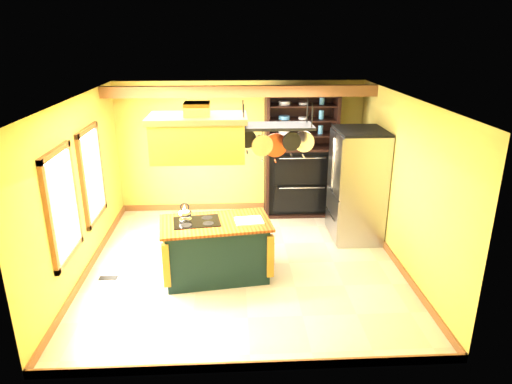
{
  "coord_description": "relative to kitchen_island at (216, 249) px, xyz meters",
  "views": [
    {
      "loc": [
        -0.16,
        -6.66,
        3.63
      ],
      "look_at": [
        0.21,
        0.3,
        1.15
      ],
      "focal_mm": 32.0,
      "sensor_mm": 36.0,
      "label": 1
    }
  ],
  "objects": [
    {
      "name": "floor",
      "position": [
        0.44,
        0.35,
        -0.47
      ],
      "size": [
        5.0,
        5.0,
        0.0
      ],
      "primitive_type": "plane",
      "color": "beige",
      "rests_on": "ground"
    },
    {
      "name": "window_far",
      "position": [
        -2.02,
        0.95,
        0.93
      ],
      "size": [
        0.06,
        1.06,
        1.56
      ],
      "color": "brown",
      "rests_on": "wall_left"
    },
    {
      "name": "refrigerator",
      "position": [
        2.5,
        1.33,
        0.5
      ],
      "size": [
        0.85,
        1.01,
        1.98
      ],
      "color": "#999BA2",
      "rests_on": "floor"
    },
    {
      "name": "range_hood",
      "position": [
        -0.2,
        -0.0,
        1.77
      ],
      "size": [
        1.37,
        0.77,
        0.8
      ],
      "color": "olive",
      "rests_on": "ceiling"
    },
    {
      "name": "window_near",
      "position": [
        -2.02,
        -0.45,
        0.93
      ],
      "size": [
        0.06,
        1.06,
        1.56
      ],
      "color": "brown",
      "rests_on": "wall_left"
    },
    {
      "name": "kitchen_island",
      "position": [
        0.0,
        0.0,
        0.0
      ],
      "size": [
        1.75,
        1.13,
        1.11
      ],
      "rotation": [
        0.0,
        0.0,
        0.14
      ],
      "color": "#12272A",
      "rests_on": "floor"
    },
    {
      "name": "wall_left",
      "position": [
        -2.06,
        0.35,
        0.88
      ],
      "size": [
        0.02,
        5.0,
        2.7
      ],
      "primitive_type": "cube",
      "color": "gold",
      "rests_on": "floor"
    },
    {
      "name": "hutch",
      "position": [
        1.64,
        2.58,
        0.48
      ],
      "size": [
        1.41,
        0.64,
        2.5
      ],
      "color": "black",
      "rests_on": "floor"
    },
    {
      "name": "floor_register",
      "position": [
        -1.68,
        0.02,
        -0.46
      ],
      "size": [
        0.28,
        0.12,
        0.01
      ],
      "primitive_type": "cube",
      "rotation": [
        0.0,
        0.0,
        0.0
      ],
      "color": "black",
      "rests_on": "floor"
    },
    {
      "name": "ceiling",
      "position": [
        0.44,
        0.35,
        2.23
      ],
      "size": [
        5.0,
        5.0,
        0.0
      ],
      "primitive_type": "plane",
      "rotation": [
        3.14,
        0.0,
        0.0
      ],
      "color": "white",
      "rests_on": "wall_back"
    },
    {
      "name": "wall_right",
      "position": [
        2.94,
        0.35,
        0.88
      ],
      "size": [
        0.02,
        5.0,
        2.7
      ],
      "primitive_type": "cube",
      "color": "gold",
      "rests_on": "floor"
    },
    {
      "name": "wall_front",
      "position": [
        0.44,
        -2.15,
        0.88
      ],
      "size": [
        5.0,
        0.02,
        2.7
      ],
      "primitive_type": "cube",
      "color": "gold",
      "rests_on": "floor"
    },
    {
      "name": "pot_rack",
      "position": [
        0.91,
        0.01,
        1.79
      ],
      "size": [
        1.11,
        0.51,
        0.81
      ],
      "color": "black",
      "rests_on": "ceiling"
    },
    {
      "name": "wall_back",
      "position": [
        0.44,
        2.85,
        0.88
      ],
      "size": [
        5.0,
        0.02,
        2.7
      ],
      "primitive_type": "cube",
      "color": "gold",
      "rests_on": "floor"
    },
    {
      "name": "ceiling_beam",
      "position": [
        0.44,
        2.05,
        2.12
      ],
      "size": [
        5.0,
        0.15,
        0.2
      ],
      "primitive_type": "cube",
      "color": "brown",
      "rests_on": "ceiling"
    }
  ]
}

